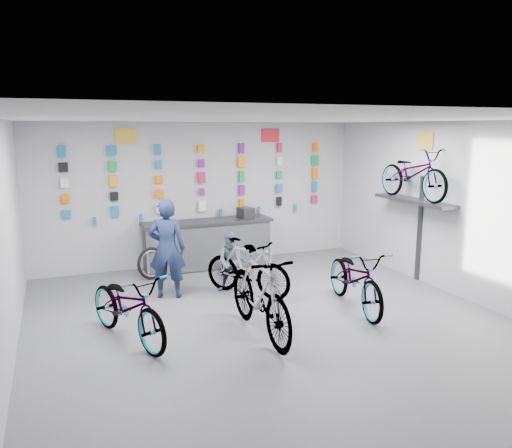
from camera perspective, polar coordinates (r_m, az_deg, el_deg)
name	(u,v)px	position (r m, az deg, el deg)	size (l,w,h in m)	color
floor	(279,329)	(7.42, 2.67, -11.93)	(8.00, 8.00, 0.00)	#4C4C50
ceiling	(281,119)	(6.84, 2.90, 11.90)	(8.00, 8.00, 0.00)	white
wall_back	(201,194)	(10.69, -6.31, 3.45)	(7.00, 7.00, 0.00)	#BBBBBE
wall_left	(1,252)	(6.38, -27.10, -2.82)	(8.00, 8.00, 0.00)	#BBBBBE
wall_right	(472,213)	(9.01, 23.41, 1.21)	(8.00, 8.00, 0.00)	#BBBBBE
counter	(208,245)	(10.44, -5.49, -2.37)	(2.70, 0.66, 1.00)	black
merch_wall	(199,180)	(10.57, -6.52, 5.01)	(5.57, 0.08, 1.56)	#196DA4
wall_bracket	(415,205)	(9.77, 17.69, 2.08)	(0.39, 1.90, 2.00)	#333338
sign_left	(126,136)	(10.27, -14.60, 9.69)	(0.42, 0.02, 0.30)	gold
sign_right	(270,135)	(11.13, 1.66, 10.11)	(0.42, 0.02, 0.30)	red
sign_side	(425,141)	(9.77, 18.79, 9.01)	(0.02, 0.40, 0.30)	gold
bike_left	(128,306)	(7.08, -14.43, -9.10)	(0.66, 1.90, 1.00)	gray
bike_center	(260,293)	(7.01, 0.41, -7.94)	(0.58, 2.05, 1.23)	gray
bike_right	(356,278)	(8.21, 11.32, -6.06)	(0.68, 1.95, 1.03)	gray
bike_service	(247,267)	(8.67, -1.00, -4.97)	(0.48, 1.68, 1.01)	gray
bike_wall	(413,174)	(9.65, 17.54, 5.51)	(0.63, 1.80, 0.95)	gray
clerk	(167,249)	(8.63, -10.13, -2.79)	(0.63, 0.41, 1.72)	#182448
customer	(232,262)	(8.87, -2.75, -4.37)	(0.53, 0.41, 1.08)	slate
spare_wheel	(152,263)	(9.85, -11.84, -4.43)	(0.64, 0.38, 0.63)	black
register	(246,213)	(10.59, -1.21, 1.31)	(0.28, 0.30, 0.22)	black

